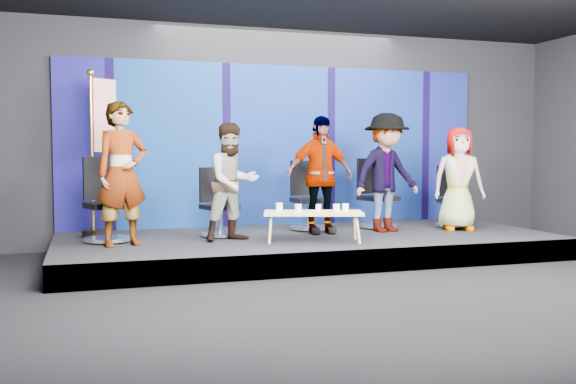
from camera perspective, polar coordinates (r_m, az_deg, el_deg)
name	(u,v)px	position (r m, az deg, el deg)	size (l,w,h in m)	color
ground	(387,292)	(7.01, 8.79, -8.75)	(10.00, 10.00, 0.00)	black
room_walls	(389,62)	(6.91, 8.99, 11.33)	(10.02, 8.02, 3.51)	black
riser	(309,245)	(9.25, 1.87, -4.77)	(7.00, 3.00, 0.30)	black
backdrop	(280,145)	(10.53, -0.75, 4.16)	(7.00, 0.08, 2.60)	#140754
chair_a	(106,214)	(8.85, -15.85, -1.87)	(0.80, 0.80, 1.13)	silver
panelist_a	(122,174)	(8.36, -14.53, 1.57)	(0.67, 0.44, 1.83)	black
chair_b	(218,214)	(9.11, -6.23, -1.94)	(0.68, 0.68, 0.98)	silver
panelist_b	(232,182)	(8.62, -4.96, 0.89)	(0.77, 0.60, 1.58)	black
chair_c	(308,207)	(9.84, 1.79, -1.34)	(0.61, 0.61, 1.06)	silver
panelist_c	(320,175)	(9.34, 2.83, 1.52)	(1.01, 0.42, 1.72)	black
chair_d	(376,205)	(10.17, 7.84, -1.15)	(0.74, 0.74, 1.09)	silver
panelist_d	(386,173)	(9.67, 8.75, 1.71)	(1.14, 0.66, 1.77)	black
chair_e	(452,207)	(10.59, 14.35, -1.27)	(0.67, 0.67, 0.97)	silver
panelist_e	(459,179)	(10.07, 14.92, 1.14)	(0.77, 0.50, 1.57)	black
coffee_table	(313,214)	(8.54, 2.27, -1.96)	(1.41, 0.92, 0.40)	tan
mug_a	(279,207)	(8.61, -0.78, -1.33)	(0.09, 0.09, 0.11)	silver
mug_b	(298,208)	(8.46, 0.92, -1.44)	(0.09, 0.09, 0.10)	silver
mug_c	(318,207)	(8.67, 2.72, -1.38)	(0.07, 0.07, 0.08)	silver
mug_d	(337,208)	(8.48, 4.34, -1.42)	(0.09, 0.09, 0.11)	silver
mug_e	(345,207)	(8.58, 5.12, -1.38)	(0.09, 0.09, 0.10)	silver
flag_stand	(100,149)	(9.42, -16.41, 3.73)	(0.50, 0.37, 2.34)	black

